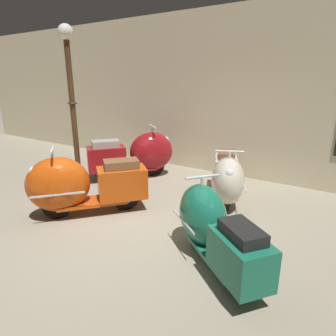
{
  "coord_description": "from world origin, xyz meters",
  "views": [
    {
      "loc": [
        2.64,
        -2.78,
        2.07
      ],
      "look_at": [
        0.09,
        1.15,
        0.64
      ],
      "focal_mm": 31.02,
      "sensor_mm": 36.0,
      "label": 1
    }
  ],
  "objects_px": {
    "scooter_2": "(227,177)",
    "lamppost": "(72,98)",
    "scooter_3": "(212,227)",
    "scooter_1": "(79,185)",
    "scooter_0": "(138,154)"
  },
  "relations": [
    {
      "from": "scooter_0",
      "to": "scooter_3",
      "type": "relative_size",
      "value": 1.14
    },
    {
      "from": "scooter_1",
      "to": "lamppost",
      "type": "bearing_deg",
      "value": -89.7
    },
    {
      "from": "scooter_2",
      "to": "scooter_3",
      "type": "relative_size",
      "value": 1.1
    },
    {
      "from": "scooter_0",
      "to": "scooter_3",
      "type": "distance_m",
      "value": 3.31
    },
    {
      "from": "scooter_2",
      "to": "lamppost",
      "type": "xyz_separation_m",
      "value": [
        -3.12,
        -0.59,
        1.27
      ]
    },
    {
      "from": "scooter_0",
      "to": "scooter_2",
      "type": "height_order",
      "value": "scooter_0"
    },
    {
      "from": "scooter_0",
      "to": "scooter_1",
      "type": "height_order",
      "value": "scooter_0"
    },
    {
      "from": "lamppost",
      "to": "scooter_0",
      "type": "bearing_deg",
      "value": 40.83
    },
    {
      "from": "scooter_2",
      "to": "scooter_3",
      "type": "bearing_deg",
      "value": -7.55
    },
    {
      "from": "scooter_0",
      "to": "scooter_2",
      "type": "xyz_separation_m",
      "value": [
        2.15,
        -0.25,
        -0.06
      ]
    },
    {
      "from": "scooter_0",
      "to": "lamppost",
      "type": "relative_size",
      "value": 0.57
    },
    {
      "from": "scooter_3",
      "to": "scooter_1",
      "type": "bearing_deg",
      "value": 38.01
    },
    {
      "from": "scooter_2",
      "to": "lamppost",
      "type": "relative_size",
      "value": 0.55
    },
    {
      "from": "lamppost",
      "to": "scooter_3",
      "type": "bearing_deg",
      "value": -17.4
    },
    {
      "from": "scooter_2",
      "to": "scooter_3",
      "type": "xyz_separation_m",
      "value": [
        0.51,
        -1.72,
        -0.01
      ]
    }
  ]
}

